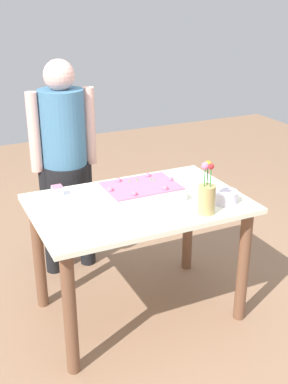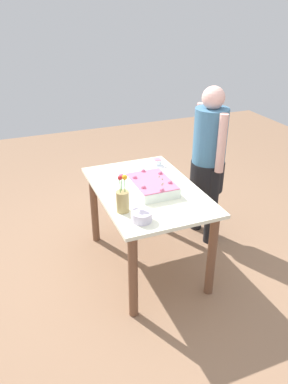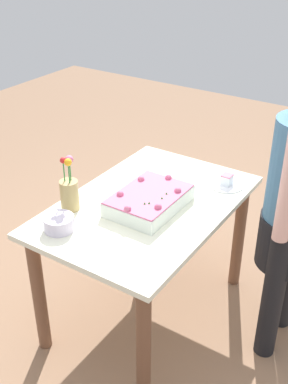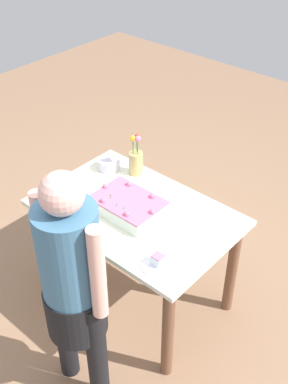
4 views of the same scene
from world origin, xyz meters
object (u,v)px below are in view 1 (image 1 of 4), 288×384
at_px(sheet_cake, 141,192).
at_px(person_standing, 64,156).
at_px(fruit_bowl, 225,197).
at_px(serving_plate_with_slice, 58,194).
at_px(flower_vase, 207,196).
at_px(cake_knife, 102,230).

bearing_deg(sheet_cake, person_standing, -68.96).
bearing_deg(fruit_bowl, person_standing, -54.15).
distance_m(serving_plate_with_slice, person_standing, 0.48).
height_order(fruit_bowl, person_standing, person_standing).
relative_size(flower_vase, fruit_bowl, 1.99).
xyz_separation_m(sheet_cake, fruit_bowl, (-0.41, 0.25, -0.01)).
distance_m(flower_vase, fruit_bowl, 0.20).
bearing_deg(cake_knife, person_standing, -82.25).
xyz_separation_m(fruit_bowl, person_standing, (0.67, -0.92, 0.06)).
height_order(serving_plate_with_slice, fruit_bowl, fruit_bowl).
relative_size(sheet_cake, serving_plate_with_slice, 2.25).
height_order(serving_plate_with_slice, cake_knife, serving_plate_with_slice).
bearing_deg(sheet_cake, fruit_bowl, 148.40).
distance_m(cake_knife, fruit_bowl, 0.76).
bearing_deg(fruit_bowl, cake_knife, 2.01).
bearing_deg(fruit_bowl, flower_vase, 24.55).
xyz_separation_m(cake_knife, fruit_bowl, (-0.76, -0.03, 0.03)).
relative_size(fruit_bowl, person_standing, 0.10).
height_order(sheet_cake, person_standing, person_standing).
relative_size(flower_vase, person_standing, 0.20).
xyz_separation_m(cake_knife, flower_vase, (-0.59, 0.05, 0.10)).
relative_size(serving_plate_with_slice, cake_knife, 0.93).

